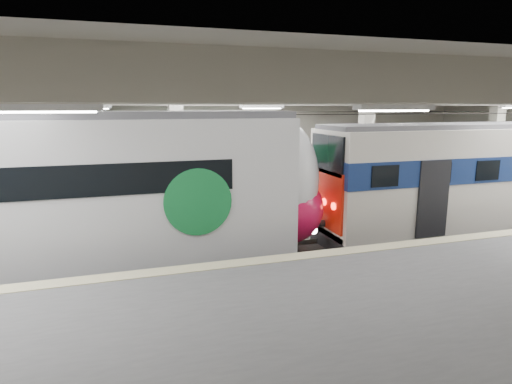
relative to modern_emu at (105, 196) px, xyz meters
name	(u,v)px	position (x,y,z in m)	size (l,w,h in m)	color
station_hall	(302,167)	(5.52, -1.74, 0.88)	(36.00, 24.00, 5.75)	black
modern_emu	(105,196)	(0.00, 0.00, 0.00)	(15.15, 3.13, 4.82)	silver
older_rer	(477,177)	(13.67, 0.00, -0.10)	(13.08, 2.89, 4.33)	beige
far_train	(112,171)	(0.12, 5.50, -0.04)	(14.14, 3.04, 4.50)	silver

